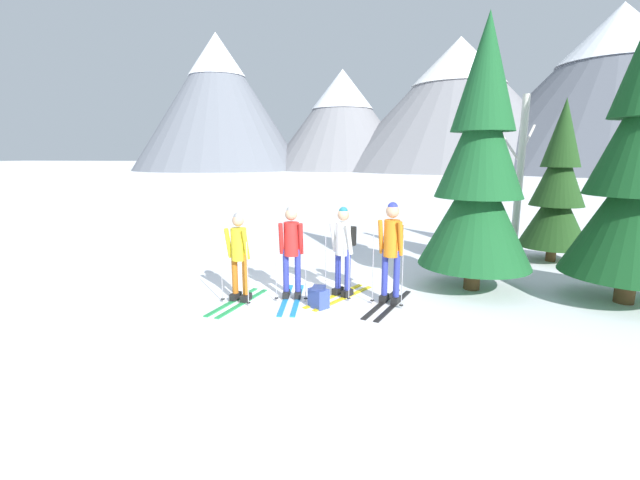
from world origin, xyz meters
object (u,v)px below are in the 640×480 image
skier_in_yellow (239,254)px  pine_tree_near (558,189)px  skier_in_red (292,247)px  skier_in_white (343,247)px  pine_tree_mid (480,169)px  backpack_on_snow_front (319,297)px  skier_in_orange (392,247)px  birch_tree_tall (518,184)px

skier_in_yellow → pine_tree_near: 7.98m
skier_in_red → skier_in_white: bearing=18.2°
pine_tree_mid → backpack_on_snow_front: 3.91m
pine_tree_mid → skier_in_orange: bearing=-144.5°
skier_in_yellow → skier_in_red: 0.96m
pine_tree_near → backpack_on_snow_front: size_ratio=9.96×
pine_tree_mid → birch_tree_tall: (1.10, 1.48, -0.36)m
backpack_on_snow_front → skier_in_red: bearing=144.7°
skier_in_white → pine_tree_mid: size_ratio=0.33×
pine_tree_near → birch_tree_tall: (-1.25, -1.31, 0.19)m
skier_in_orange → pine_tree_near: 5.62m
skier_in_white → skier_in_red: bearing=-161.8°
pine_tree_mid → backpack_on_snow_front: pine_tree_mid is taller
skier_in_yellow → skier_in_white: size_ratio=0.98×
skier_in_red → backpack_on_snow_front: size_ratio=4.45×
skier_in_red → skier_in_white: 0.97m
skier_in_orange → backpack_on_snow_front: skier_in_orange is taller
skier_in_yellow → skier_in_orange: skier_in_orange is taller
skier_in_red → skier_in_orange: size_ratio=0.97×
pine_tree_near → pine_tree_mid: 3.69m
skier_in_red → skier_in_orange: 1.81m
skier_in_red → pine_tree_near: 7.04m
skier_in_orange → birch_tree_tall: birch_tree_tall is taller
skier_in_white → pine_tree_near: (4.83, 3.67, 0.87)m
pine_tree_near → pine_tree_mid: bearing=-130.1°
skier_in_red → skier_in_white: (0.92, 0.30, -0.02)m
skier_in_red → pine_tree_mid: 3.86m
skier_in_white → skier_in_orange: size_ratio=0.93×
skier_in_white → pine_tree_mid: (2.48, 0.88, 1.42)m
backpack_on_snow_front → skier_in_white: bearing=64.6°
skier_in_yellow → birch_tree_tall: 6.27m
pine_tree_near → birch_tree_tall: 1.82m
skier_in_yellow → pine_tree_mid: pine_tree_mid is taller
pine_tree_mid → skier_in_yellow: bearing=-160.5°
pine_tree_mid → backpack_on_snow_front: (-2.82, -1.60, -2.19)m
backpack_on_snow_front → birch_tree_tall: bearing=38.2°
skier_in_white → pine_tree_mid: bearing=19.6°
skier_in_orange → pine_tree_near: (3.94, 3.93, 0.78)m
skier_in_yellow → backpack_on_snow_front: bearing=-2.8°
skier_in_orange → skier_in_white: bearing=164.2°
pine_tree_mid → pine_tree_near: bearing=49.9°
backpack_on_snow_front → skier_in_orange: bearing=20.6°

